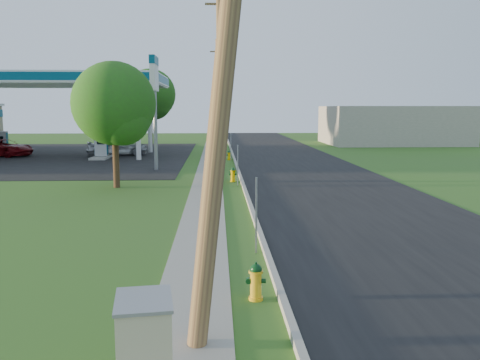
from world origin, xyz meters
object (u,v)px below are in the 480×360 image
at_px(utility_pole_far, 219,96).
at_px(car_red, 3,148).
at_px(fuel_pump_se, 112,145).
at_px(fuel_pump_ne, 101,149).
at_px(utility_pole_near, 227,37).
at_px(tree_lot, 151,96).
at_px(hydrant_far, 229,155).
at_px(hydrant_near, 256,281).
at_px(car_silver, 117,146).
at_px(hydrant_mid, 233,175).
at_px(tree_verge, 116,107).
at_px(utility_cabinet, 145,358).
at_px(utility_pole_mid, 220,84).
at_px(price_pylon, 154,80).
at_px(fuel_pump_sw, 2,146).

distance_m(utility_pole_far, car_red, 17.79).
height_order(utility_pole_far, fuel_pump_se, utility_pole_far).
distance_m(fuel_pump_ne, car_red, 8.47).
bearing_deg(utility_pole_near, tree_lot, 98.66).
bearing_deg(hydrant_far, car_red, 168.48).
distance_m(utility_pole_far, hydrant_near, 34.38).
height_order(hydrant_far, car_silver, car_silver).
distance_m(tree_lot, hydrant_mid, 27.43).
xyz_separation_m(hydrant_far, car_red, (-17.80, 3.63, 0.34)).
distance_m(hydrant_mid, car_silver, 17.43).
bearing_deg(tree_verge, tree_lot, 93.85).
distance_m(tree_lot, utility_cabinet, 46.70).
distance_m(hydrant_mid, car_red, 23.15).
height_order(utility_pole_far, utility_cabinet, utility_pole_far).
height_order(utility_pole_near, fuel_pump_ne, utility_pole_near).
bearing_deg(utility_pole_mid, car_silver, 117.99).
bearing_deg(utility_pole_mid, utility_pole_near, -90.00).
bearing_deg(utility_pole_near, tree_verge, 106.42).
xyz_separation_m(hydrant_mid, car_red, (-17.74, 14.88, 0.31)).
relative_size(utility_pole_far, hydrant_far, 13.54).
height_order(fuel_pump_ne, fuel_pump_se, same).
bearing_deg(tree_verge, hydrant_mid, 17.64).
height_order(utility_pole_mid, price_pylon, utility_pole_mid).
bearing_deg(car_silver, utility_pole_mid, -163.21).
xyz_separation_m(utility_pole_mid, utility_pole_far, (0.00, 18.00, -0.15)).
bearing_deg(car_silver, utility_pole_near, -177.45).
bearing_deg(car_silver, price_pylon, -167.82).
bearing_deg(tree_lot, hydrant_far, -63.15).
height_order(utility_pole_near, car_red, utility_pole_near).
bearing_deg(utility_cabinet, hydrant_mid, 85.18).
xyz_separation_m(tree_verge, hydrant_mid, (5.54, 1.76, -3.46)).
relative_size(hydrant_near, car_silver, 0.16).
distance_m(utility_pole_near, utility_cabinet, 4.57).
bearing_deg(fuel_pump_sw, hydrant_mid, -41.96).
height_order(utility_cabinet, car_silver, car_silver).
relative_size(utility_pole_near, hydrant_near, 12.27).
xyz_separation_m(utility_pole_mid, price_pylon, (-3.90, 5.50, 0.48)).
xyz_separation_m(hydrant_near, car_silver, (-8.75, 31.43, 0.42)).
bearing_deg(fuel_pump_ne, hydrant_far, -8.45).
bearing_deg(hydrant_far, fuel_pump_se, 150.56).
xyz_separation_m(utility_pole_far, fuel_pump_se, (-8.90, -1.00, -4.08)).
distance_m(tree_verge, car_silver, 17.37).
distance_m(utility_pole_far, tree_verge, 20.07).
height_order(utility_pole_mid, fuel_pump_se, utility_pole_mid).
bearing_deg(fuel_pump_ne, fuel_pump_sw, 156.04).
bearing_deg(fuel_pump_ne, tree_lot, 80.83).
bearing_deg(hydrant_near, utility_pole_far, 91.00).
relative_size(fuel_pump_sw, price_pylon, 0.47).
bearing_deg(utility_cabinet, hydrant_far, 86.79).
height_order(hydrant_near, hydrant_far, hydrant_near).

